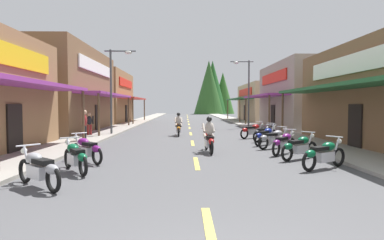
# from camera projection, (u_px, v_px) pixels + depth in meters

# --- Properties ---
(ground) EXTENTS (10.12, 90.04, 0.10)m
(ground) POSITION_uv_depth(u_px,v_px,m) (189.00, 125.00, 32.91)
(ground) COLOR #4C4C4F
(sidewalk_left) EXTENTS (2.44, 90.04, 0.12)m
(sidewalk_left) POSITION_uv_depth(u_px,v_px,m) (130.00, 124.00, 32.77)
(sidewalk_left) COLOR gray
(sidewalk_left) RESTS_ON ground
(sidewalk_right) EXTENTS (2.44, 90.04, 0.12)m
(sidewalk_right) POSITION_uv_depth(u_px,v_px,m) (248.00, 124.00, 33.05)
(sidewalk_right) COLOR #9E9991
(sidewalk_right) RESTS_ON ground
(centerline_dashes) EXTENTS (0.16, 67.44, 0.01)m
(centerline_dashes) POSITION_uv_depth(u_px,v_px,m) (189.00, 123.00, 37.06)
(centerline_dashes) COLOR #E0C64C
(centerline_dashes) RESTS_ON ground
(storefront_left_middle) EXTENTS (8.73, 12.06, 6.50)m
(storefront_left_middle) POSITION_uv_depth(u_px,v_px,m) (53.00, 90.00, 24.73)
(storefront_left_middle) COLOR brown
(storefront_left_middle) RESTS_ON ground
(storefront_left_far) EXTENTS (8.35, 10.63, 6.03)m
(storefront_left_far) POSITION_uv_depth(u_px,v_px,m) (99.00, 97.00, 36.97)
(storefront_left_far) COLOR olive
(storefront_left_far) RESTS_ON ground
(storefront_right_middle) EXTENTS (9.94, 10.47, 5.79)m
(storefront_right_middle) POSITION_uv_depth(u_px,v_px,m) (318.00, 96.00, 27.77)
(storefront_right_middle) COLOR gray
(storefront_right_middle) RESTS_ON ground
(storefront_right_far) EXTENTS (8.36, 11.73, 4.84)m
(storefront_right_far) POSITION_uv_depth(u_px,v_px,m) (270.00, 103.00, 40.83)
(storefront_right_far) COLOR tan
(storefront_right_far) RESTS_ON ground
(streetlamp_left) EXTENTS (2.11, 0.30, 5.84)m
(streetlamp_left) POSITION_uv_depth(u_px,v_px,m) (116.00, 79.00, 21.10)
(streetlamp_left) COLOR #474C51
(streetlamp_left) RESTS_ON ground
(streetlamp_right) EXTENTS (2.11, 0.30, 6.17)m
(streetlamp_right) POSITION_uv_depth(u_px,v_px,m) (245.00, 84.00, 28.49)
(streetlamp_right) COLOR #474C51
(streetlamp_right) RESTS_ON ground
(motorcycle_parked_right_0) EXTENTS (1.89, 1.18, 1.04)m
(motorcycle_parked_right_0) POSITION_uv_depth(u_px,v_px,m) (324.00, 154.00, 9.91)
(motorcycle_parked_right_0) COLOR black
(motorcycle_parked_right_0) RESTS_ON ground
(motorcycle_parked_right_1) EXTENTS (1.83, 1.28, 1.04)m
(motorcycle_parked_right_1) POSITION_uv_depth(u_px,v_px,m) (299.00, 147.00, 11.66)
(motorcycle_parked_right_1) COLOR black
(motorcycle_parked_right_1) RESTS_ON ground
(motorcycle_parked_right_2) EXTENTS (1.51, 1.65, 1.04)m
(motorcycle_parked_right_2) POSITION_uv_depth(u_px,v_px,m) (284.00, 143.00, 12.91)
(motorcycle_parked_right_2) COLOR black
(motorcycle_parked_right_2) RESTS_ON ground
(motorcycle_parked_right_3) EXTENTS (1.89, 1.18, 1.04)m
(motorcycle_parked_right_3) POSITION_uv_depth(u_px,v_px,m) (274.00, 138.00, 14.64)
(motorcycle_parked_right_3) COLOR black
(motorcycle_parked_right_3) RESTS_ON ground
(motorcycle_parked_right_4) EXTENTS (1.58, 1.59, 1.04)m
(motorcycle_parked_right_4) POSITION_uv_depth(u_px,v_px,m) (266.00, 136.00, 15.92)
(motorcycle_parked_right_4) COLOR black
(motorcycle_parked_right_4) RESTS_ON ground
(motorcycle_parked_right_5) EXTENTS (1.75, 1.39, 1.04)m
(motorcycle_parked_right_5) POSITION_uv_depth(u_px,v_px,m) (265.00, 133.00, 17.55)
(motorcycle_parked_right_5) COLOR black
(motorcycle_parked_right_5) RESTS_ON ground
(motorcycle_parked_right_6) EXTENTS (1.87, 1.22, 1.04)m
(motorcycle_parked_right_6) POSITION_uv_depth(u_px,v_px,m) (253.00, 130.00, 19.25)
(motorcycle_parked_right_6) COLOR black
(motorcycle_parked_right_6) RESTS_ON ground
(motorcycle_parked_left_0) EXTENTS (1.70, 1.46, 1.04)m
(motorcycle_parked_left_0) POSITION_uv_depth(u_px,v_px,m) (39.00, 168.00, 7.64)
(motorcycle_parked_left_0) COLOR black
(motorcycle_parked_left_0) RESTS_ON ground
(motorcycle_parked_left_1) EXTENTS (1.34, 1.79, 1.04)m
(motorcycle_parked_left_1) POSITION_uv_depth(u_px,v_px,m) (75.00, 156.00, 9.43)
(motorcycle_parked_left_1) COLOR black
(motorcycle_parked_left_1) RESTS_ON ground
(motorcycle_parked_left_2) EXTENTS (1.60, 1.57, 1.04)m
(motorcycle_parked_left_2) POSITION_uv_depth(u_px,v_px,m) (87.00, 149.00, 11.07)
(motorcycle_parked_left_2) COLOR black
(motorcycle_parked_left_2) RESTS_ON ground
(rider_cruising_lead) EXTENTS (0.60, 2.14, 1.57)m
(rider_cruising_lead) POSITION_uv_depth(u_px,v_px,m) (209.00, 137.00, 13.47)
(rider_cruising_lead) COLOR black
(rider_cruising_lead) RESTS_ON ground
(rider_cruising_trailing) EXTENTS (0.60, 2.14, 1.57)m
(rider_cruising_trailing) POSITION_uv_depth(u_px,v_px,m) (179.00, 126.00, 20.91)
(rider_cruising_trailing) COLOR black
(rider_cruising_trailing) RESTS_ON ground
(pedestrian_by_shop) EXTENTS (0.49, 0.42, 1.57)m
(pedestrian_by_shop) POSITION_uv_depth(u_px,v_px,m) (89.00, 123.00, 20.27)
(pedestrian_by_shop) COLOR maroon
(pedestrian_by_shop) RESTS_ON ground
(pedestrian_browsing) EXTENTS (0.34, 0.56, 1.79)m
(pedestrian_browsing) POSITION_uv_depth(u_px,v_px,m) (85.00, 123.00, 17.10)
(pedestrian_browsing) COLOR black
(pedestrian_browsing) RESTS_ON ground
(treeline_backdrop) EXTENTS (10.25, 11.88, 13.12)m
(treeline_backdrop) POSITION_uv_depth(u_px,v_px,m) (212.00, 89.00, 76.99)
(treeline_backdrop) COLOR #2C5823
(treeline_backdrop) RESTS_ON ground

